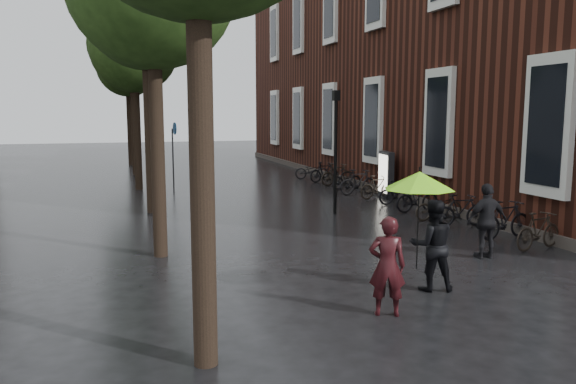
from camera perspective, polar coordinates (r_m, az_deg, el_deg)
name	(u,v)px	position (r m, az deg, el deg)	size (l,w,h in m)	color
ground	(507,356)	(8.60, 21.36, -15.28)	(120.00, 120.00, 0.00)	black
brick_building	(430,60)	(30.03, 14.27, 12.91)	(10.20, 33.20, 12.00)	#38160F
street_trees	(138,30)	(22.24, -14.96, 15.58)	(4.33, 34.03, 8.91)	black
person_burgundy	(387,266)	(9.42, 10.05, -7.41)	(0.61, 0.40, 1.67)	black
person_black	(432,245)	(10.91, 14.45, -5.24)	(0.84, 0.65, 1.73)	black
lime_umbrella	(419,181)	(9.87, 13.20, 1.14)	(1.23, 1.23, 1.80)	black
pedestrian_walking	(487,221)	(13.65, 19.54, -2.79)	(1.02, 0.42, 1.73)	black
parked_bicycles	(385,189)	(21.37, 9.83, 0.29)	(2.11, 16.37, 1.04)	black
ad_lightbox	(386,175)	(22.43, 9.90, 1.76)	(0.28, 1.20, 1.81)	black
lamp_post	(336,140)	(18.47, 4.87, 5.32)	(0.21, 0.21, 4.04)	black
cycle_sign	(174,145)	(24.71, -11.53, 4.66)	(0.15, 0.53, 2.92)	#262628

